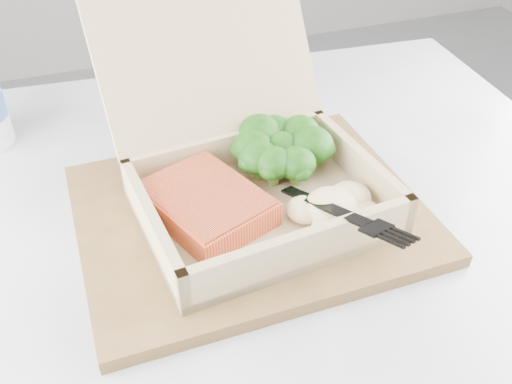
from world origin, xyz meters
name	(u,v)px	position (x,y,z in m)	size (l,w,h in m)	color
cafe_table	(267,356)	(-0.15, -0.04, 0.55)	(0.88, 0.88, 0.74)	black
serving_tray	(249,213)	(-0.16, 0.00, 0.74)	(0.35, 0.28, 0.01)	brown
takeout_container	(242,150)	(-0.16, 0.03, 0.80)	(0.26, 0.30, 0.20)	tan
salmon_fillet	(206,204)	(-0.21, 0.00, 0.77)	(0.09, 0.12, 0.03)	#FF5331
broccoli_pile	(282,152)	(-0.11, 0.04, 0.78)	(0.11, 0.11, 0.04)	#266D18
mashed_potatoes	(332,206)	(-0.09, -0.05, 0.78)	(0.08, 0.07, 0.03)	beige
plastic_fork	(309,193)	(-0.11, -0.04, 0.79)	(0.06, 0.17, 0.04)	black
receipt	(203,133)	(-0.16, 0.18, 0.74)	(0.07, 0.14, 0.00)	white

